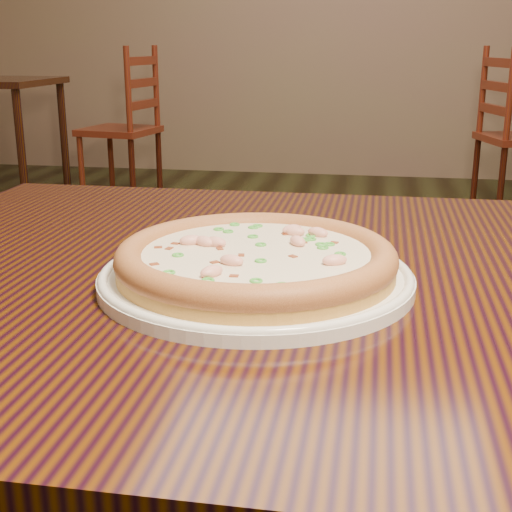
% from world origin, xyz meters
% --- Properties ---
extents(hero_table, '(1.20, 0.80, 0.75)m').
position_xyz_m(hero_table, '(0.26, -0.17, 0.65)').
color(hero_table, black).
rests_on(hero_table, ground).
extents(plate, '(0.31, 0.31, 0.02)m').
position_xyz_m(plate, '(0.14, -0.22, 0.76)').
color(plate, white).
rests_on(plate, hero_table).
extents(pizza, '(0.28, 0.28, 0.03)m').
position_xyz_m(pizza, '(0.14, -0.22, 0.78)').
color(pizza, '#BA9440').
rests_on(pizza, plate).
extents(chair_b, '(0.48, 0.48, 0.95)m').
position_xyz_m(chair_b, '(-1.32, 3.44, 0.44)').
color(chair_b, '#5E2018').
rests_on(chair_b, ground).
extents(chair_c, '(0.52, 0.52, 0.95)m').
position_xyz_m(chair_c, '(1.02, 3.47, 0.44)').
color(chair_c, '#5E2018').
rests_on(chair_c, ground).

